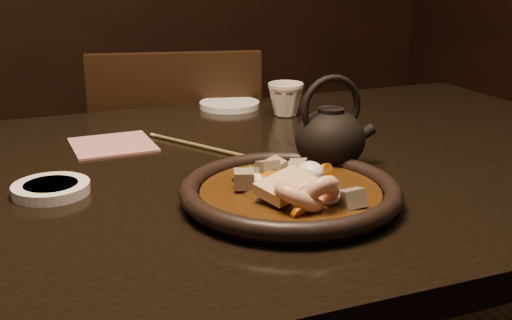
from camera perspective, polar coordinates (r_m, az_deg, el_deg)
name	(u,v)px	position (r m, az deg, el deg)	size (l,w,h in m)	color
table	(207,214)	(1.04, -4.36, -4.77)	(1.60, 0.90, 0.75)	black
chair	(179,200)	(1.66, -6.87, -3.52)	(0.49, 0.49, 0.86)	black
plate	(290,193)	(0.87, 3.07, -2.95)	(0.30, 0.30, 0.03)	black
stirfry	(293,189)	(0.86, 3.33, -2.62)	(0.17, 0.19, 0.07)	#351D09
soy_dish	(51,189)	(0.95, -17.75, -2.45)	(0.11, 0.11, 0.02)	white
saucer_right	(229,105)	(1.42, -2.37, 4.93)	(0.13, 0.13, 0.01)	white
tea_cup	(286,98)	(1.34, 2.66, 5.52)	(0.07, 0.07, 0.07)	beige
chopsticks	(197,145)	(1.13, -5.24, 1.31)	(0.12, 0.20, 0.01)	tan
napkin	(112,145)	(1.16, -12.64, 1.34)	(0.14, 0.14, 0.00)	#B97272
teapot	(331,136)	(0.99, 6.65, 2.14)	(0.13, 0.11, 0.15)	black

